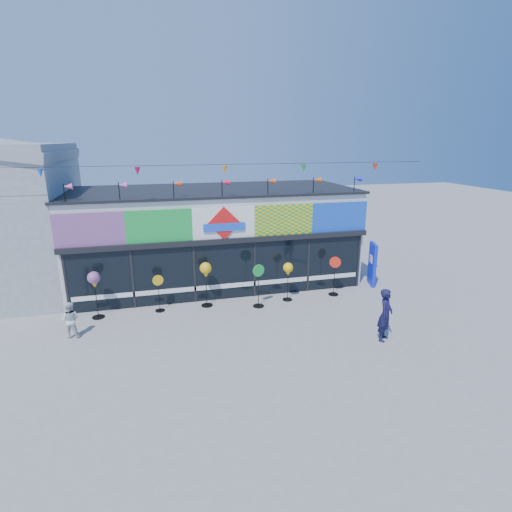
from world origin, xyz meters
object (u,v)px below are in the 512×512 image
object	(u,v)px
spinner_3	(259,285)
spinner_5	(335,275)
spinner_2	(206,271)
blue_sign	(372,264)
adult_man	(385,315)
spinner_4	(288,270)
child	(70,320)
spinner_0	(94,281)
spinner_1	(159,292)

from	to	relation	value
spinner_3	spinner_5	xyz separation A→B (m)	(3.30, 0.39, -0.03)
spinner_2	blue_sign	bearing A→B (deg)	4.37
spinner_3	blue_sign	bearing A→B (deg)	11.63
adult_man	blue_sign	bearing A→B (deg)	19.90
spinner_3	spinner_4	size ratio (longest dim) A/B	1.08
child	spinner_5	bearing A→B (deg)	-160.73
blue_sign	spinner_2	world-z (taller)	blue_sign
child	spinner_0	bearing A→B (deg)	-103.79
blue_sign	spinner_4	world-z (taller)	blue_sign
spinner_1	child	distance (m)	3.13
spinner_4	adult_man	distance (m)	4.34
spinner_1	spinner_2	bearing A→B (deg)	1.41
spinner_0	spinner_1	bearing A→B (deg)	1.10
blue_sign	spinner_2	size ratio (longest dim) A/B	1.07
spinner_4	spinner_5	world-z (taller)	spinner_5
adult_man	child	size ratio (longest dim) A/B	1.43
blue_sign	spinner_5	bearing A→B (deg)	-144.27
spinner_4	spinner_5	xyz separation A→B (m)	(2.02, 0.06, -0.38)
spinner_0	spinner_3	size ratio (longest dim) A/B	1.03
spinner_1	spinner_5	distance (m)	6.97
child	spinner_1	bearing A→B (deg)	-141.93
spinner_0	spinner_2	world-z (taller)	spinner_2
spinner_0	adult_man	world-z (taller)	spinner_0
spinner_3	child	bearing A→B (deg)	-172.45
spinner_3	spinner_4	distance (m)	1.37
spinner_2	child	distance (m)	4.85
spinner_2	spinner_3	distance (m)	2.05
spinner_1	child	bearing A→B (deg)	-153.94
spinner_3	spinner_5	size ratio (longest dim) A/B	1.03
blue_sign	spinner_0	xyz separation A→B (m)	(-11.27, -0.65, 0.45)
blue_sign	spinner_5	world-z (taller)	blue_sign
spinner_2	spinner_4	xyz separation A→B (m)	(3.19, -0.23, -0.15)
spinner_4	child	xyz separation A→B (m)	(-7.76, -1.19, -0.64)
spinner_5	child	xyz separation A→B (m)	(-9.78, -1.24, -0.26)
spinner_2	spinner_4	world-z (taller)	spinner_2
blue_sign	spinner_2	bearing A→B (deg)	-158.86
spinner_1	spinner_4	bearing A→B (deg)	-2.13
spinner_5	adult_man	xyz separation A→B (m)	(-0.12, -3.94, -0.00)
blue_sign	spinner_0	size ratio (longest dim) A/B	1.07
spinner_0	spinner_3	bearing A→B (deg)	-4.63
blue_sign	spinner_2	distance (m)	7.38
spinner_0	child	size ratio (longest dim) A/B	1.45
spinner_5	child	distance (m)	9.86
spinner_4	spinner_5	bearing A→B (deg)	1.58
spinner_1	spinner_3	distance (m)	3.71
spinner_3	child	xyz separation A→B (m)	(-6.47, -0.86, -0.29)
adult_man	child	bearing A→B (deg)	120.05
spinner_2	spinner_1	bearing A→B (deg)	-178.59
spinner_3	spinner_5	world-z (taller)	spinner_3
spinner_2	spinner_3	bearing A→B (deg)	-16.30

